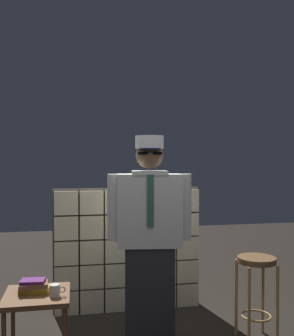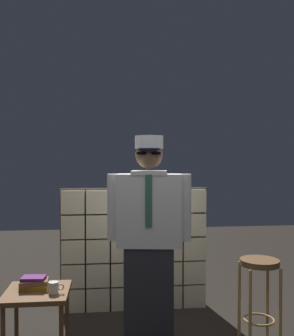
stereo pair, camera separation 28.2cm
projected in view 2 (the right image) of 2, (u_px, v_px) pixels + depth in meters
name	position (u px, v px, depth m)	size (l,w,h in m)	color
glass_block_wall	(135.00, 250.00, 4.18)	(1.60, 0.10, 1.34)	beige
standing_person	(149.00, 237.00, 3.32)	(0.73, 0.35, 1.83)	#28282D
bar_stool	(259.00, 281.00, 3.36)	(0.34, 0.34, 0.76)	brown
side_table	(37.00, 299.00, 3.19)	(0.52, 0.52, 0.54)	brown
book_stack	(34.00, 283.00, 3.21)	(0.25, 0.18, 0.11)	olive
coffee_mug	(54.00, 288.00, 3.11)	(0.13, 0.08, 0.09)	silver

